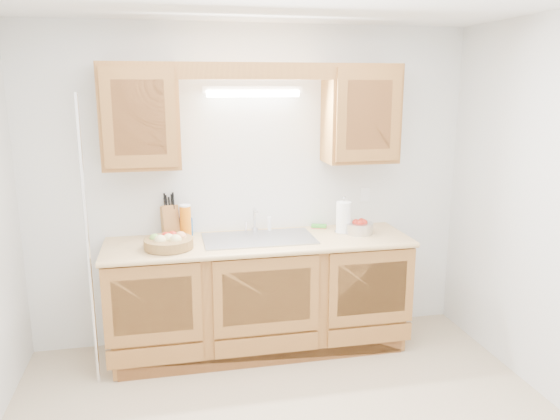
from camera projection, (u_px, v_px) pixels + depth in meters
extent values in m
cube|color=silver|center=(252.00, 187.00, 4.35)|extent=(3.50, 0.02, 2.50)
cube|color=silver|center=(425.00, 384.00, 1.49)|extent=(3.50, 0.02, 2.50)
cube|color=#A06B2F|center=(260.00, 296.00, 4.24)|extent=(2.20, 0.60, 0.86)
cube|color=#DFB875|center=(259.00, 242.00, 4.13)|extent=(2.30, 0.63, 0.04)
cube|color=#A06B2F|center=(140.00, 116.00, 3.89)|extent=(0.55, 0.33, 0.75)
cube|color=#A06B2F|center=(361.00, 114.00, 4.23)|extent=(0.55, 0.33, 0.75)
cube|color=#A06B2F|center=(258.00, 71.00, 3.85)|extent=(2.20, 0.05, 0.12)
cylinder|color=white|center=(253.00, 94.00, 4.09)|extent=(0.70, 0.05, 0.05)
cube|color=white|center=(253.00, 89.00, 4.11)|extent=(0.76, 0.06, 0.05)
cube|color=#9E9EA3|center=(259.00, 239.00, 4.14)|extent=(0.84, 0.46, 0.01)
cube|color=#9E9EA3|center=(232.00, 251.00, 4.12)|extent=(0.39, 0.40, 0.16)
cube|color=#9E9EA3|center=(286.00, 247.00, 4.20)|extent=(0.39, 0.40, 0.16)
cylinder|color=silver|center=(255.00, 230.00, 4.33)|extent=(0.06, 0.06, 0.04)
cylinder|color=silver|center=(255.00, 220.00, 4.31)|extent=(0.02, 0.02, 0.16)
cylinder|color=silver|center=(255.00, 210.00, 4.24)|extent=(0.02, 0.12, 0.02)
cylinder|color=white|center=(269.00, 224.00, 4.35)|extent=(0.03, 0.03, 0.12)
cylinder|color=silver|center=(88.00, 246.00, 3.62)|extent=(0.03, 0.03, 2.00)
cube|color=white|center=(365.00, 195.00, 4.55)|extent=(0.08, 0.01, 0.12)
cylinder|color=olive|center=(169.00, 243.00, 3.90)|extent=(0.39, 0.39, 0.07)
sphere|color=#D8C67F|center=(160.00, 241.00, 3.84)|extent=(0.09, 0.09, 0.09)
sphere|color=#D8C67F|center=(176.00, 240.00, 3.86)|extent=(0.09, 0.09, 0.09)
sphere|color=tan|center=(181.00, 237.00, 3.95)|extent=(0.08, 0.08, 0.08)
sphere|color=#AA2013|center=(166.00, 237.00, 3.94)|extent=(0.08, 0.08, 0.08)
sphere|color=#72A53F|center=(155.00, 239.00, 3.90)|extent=(0.08, 0.08, 0.08)
sphere|color=#D8C67F|center=(169.00, 239.00, 3.88)|extent=(0.09, 0.09, 0.09)
sphere|color=#AA2013|center=(173.00, 236.00, 3.98)|extent=(0.07, 0.07, 0.07)
cube|color=#A06B2F|center=(170.00, 221.00, 4.20)|extent=(0.15, 0.22, 0.27)
cylinder|color=black|center=(165.00, 204.00, 4.14)|extent=(0.02, 0.04, 0.10)
cylinder|color=black|center=(169.00, 203.00, 4.15)|extent=(0.02, 0.04, 0.10)
cylinder|color=black|center=(173.00, 203.00, 4.16)|extent=(0.02, 0.04, 0.10)
cylinder|color=black|center=(166.00, 201.00, 4.19)|extent=(0.02, 0.04, 0.10)
cylinder|color=black|center=(172.00, 200.00, 4.19)|extent=(0.02, 0.04, 0.10)
cylinder|color=black|center=(165.00, 199.00, 4.21)|extent=(0.02, 0.04, 0.10)
cylinder|color=black|center=(173.00, 199.00, 4.22)|extent=(0.02, 0.04, 0.10)
cylinder|color=orange|center=(186.00, 222.00, 4.16)|extent=(0.09, 0.09, 0.25)
cylinder|color=white|center=(185.00, 206.00, 4.13)|extent=(0.09, 0.09, 0.01)
imported|color=#225DAC|center=(185.00, 222.00, 4.24)|extent=(0.11, 0.11, 0.21)
cube|color=#CC333F|center=(319.00, 227.00, 4.48)|extent=(0.14, 0.11, 0.01)
cube|color=green|center=(319.00, 226.00, 4.47)|extent=(0.14, 0.11, 0.02)
cylinder|color=silver|center=(343.00, 232.00, 4.32)|extent=(0.14, 0.14, 0.01)
cylinder|color=silver|center=(344.00, 215.00, 4.29)|extent=(0.02, 0.02, 0.28)
cylinder|color=white|center=(344.00, 217.00, 4.30)|extent=(0.13, 0.13, 0.24)
sphere|color=silver|center=(344.00, 198.00, 4.26)|extent=(0.02, 0.02, 0.02)
cylinder|color=silver|center=(359.00, 228.00, 4.30)|extent=(0.30, 0.30, 0.09)
sphere|color=#AA2013|center=(356.00, 223.00, 4.28)|extent=(0.06, 0.06, 0.06)
sphere|color=#AA2013|center=(361.00, 222.00, 4.31)|extent=(0.06, 0.06, 0.06)
sphere|color=#AA2013|center=(360.00, 223.00, 4.26)|extent=(0.06, 0.06, 0.06)
sphere|color=#AA2013|center=(364.00, 223.00, 4.28)|extent=(0.06, 0.06, 0.06)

